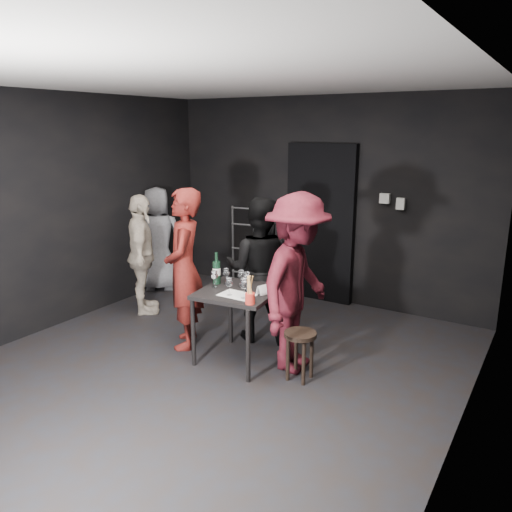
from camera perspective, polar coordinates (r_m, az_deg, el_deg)
The scene contains 26 objects.
floor at distance 5.05m, azimuth -5.07°, elevation -12.64°, with size 4.50×5.00×0.02m, color black.
ceiling at distance 4.51m, azimuth -5.88°, elevation 19.55°, with size 4.50×5.00×0.02m, color silver.
wall_back at distance 6.72m, azimuth 7.65°, elevation 6.28°, with size 4.50×0.04×2.70m, color black.
wall_left at distance 6.20m, azimuth -22.28°, elevation 4.64°, with size 0.04×5.00×2.70m, color black.
wall_right at distance 3.72m, azimuth 23.35°, elevation -1.48°, with size 0.04×5.00×2.70m, color black.
doorway at distance 6.71m, azimuth 7.35°, elevation 3.69°, with size 0.95×0.10×2.10m, color black.
wallbox_upper at distance 6.36m, azimuth 14.51°, elevation 6.39°, with size 0.12×0.06×0.12m, color #B7B7B2.
wallbox_lower at distance 6.31m, azimuth 16.21°, elevation 5.76°, with size 0.10×0.06×0.14m, color #B7B7B2.
hand_truck at distance 7.21m, azimuth -1.60°, elevation -2.22°, with size 0.40×0.34×1.21m.
tasting_table at distance 4.93m, azimuth -2.04°, elevation -5.00°, with size 0.72×0.72×0.75m.
stool at distance 4.70m, azimuth 5.06°, elevation -9.92°, with size 0.30×0.30×0.47m.
server_red at distance 5.26m, azimuth -8.25°, elevation -0.30°, with size 0.70×0.46×1.93m, color maroon.
woman_black at distance 5.42m, azimuth 0.39°, elevation -1.12°, with size 0.81×0.45×1.67m, color black.
man_maroon at distance 4.70m, azimuth 4.76°, elevation -1.61°, with size 1.29×0.60×1.99m, color #4F121C.
bystander_cream at distance 6.37m, azimuth -12.93°, elevation 0.17°, with size 0.89×0.43×1.52m, color beige.
bystander_grey at distance 7.28m, azimuth -11.12°, elevation 1.89°, with size 0.72×0.40×1.48m, color gray.
tasting_mat at distance 4.76m, azimuth -2.19°, elevation -4.47°, with size 0.33×0.22×0.00m, color white.
wine_glass_a at distance 4.98m, azimuth -4.78°, elevation -2.53°, with size 0.07×0.07×0.18m, color white, non-canonical shape.
wine_glass_b at distance 5.06m, azimuth -3.41°, elevation -2.24°, with size 0.07×0.07×0.18m, color white, non-canonical shape.
wine_glass_c at distance 4.97m, azimuth -1.71°, elevation -2.49°, with size 0.07×0.07×0.19m, color white, non-canonical shape.
wine_glass_d at distance 4.72m, azimuth -3.11°, elevation -3.41°, with size 0.07×0.07×0.19m, color white, non-canonical shape.
wine_glass_e at distance 4.63m, azimuth -1.38°, elevation -3.61°, with size 0.08×0.08×0.22m, color white, non-canonical shape.
wine_glass_f at distance 4.83m, azimuth -1.10°, elevation -2.86°, with size 0.08×0.08×0.21m, color white, non-canonical shape.
wine_bottle at distance 5.08m, azimuth -4.52°, elevation -1.79°, with size 0.08×0.08×0.33m.
breadstick_cup at distance 4.49m, azimuth -0.69°, elevation -3.96°, with size 0.09×0.09×0.28m.
reserved_card at distance 4.77m, azimuth 0.70°, elevation -3.82°, with size 0.08×0.13×0.10m, color white, non-canonical shape.
Camera 1 is at (2.74, -3.56, 2.30)m, focal length 35.00 mm.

